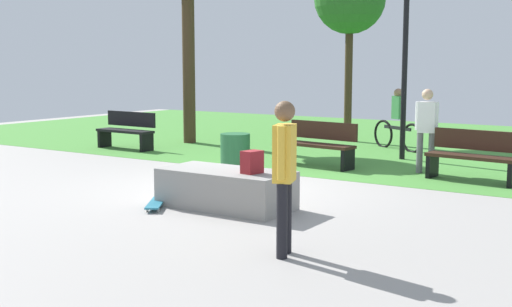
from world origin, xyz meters
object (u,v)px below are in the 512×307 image
Objects in this scene: skater_performing_trick at (284,166)px; pedestrian_with_backpack at (427,123)px; park_bench_near_lamppost at (127,129)px; lamp_post at (406,32)px; backpack_on_ledge at (252,162)px; cyclist_on_bicycle at (398,124)px; park_bench_near_path at (319,143)px; skateboard_by_ledge at (156,203)px; park_bench_far_left at (473,155)px; trash_bin at (235,153)px; concrete_ledge at (226,189)px.

pedestrian_with_backpack is at bearing 94.70° from skater_performing_trick.
lamp_post is (6.32, 1.99, 2.28)m from park_bench_near_lamppost.
cyclist_on_bicycle is (-0.79, 7.67, -0.08)m from backpack_on_ledge.
backpack_on_ledge is 7.71m from cyclist_on_bicycle.
park_bench_near_path is 3.46m from cyclist_on_bicycle.
skateboard_by_ledge is at bearing -92.50° from park_bench_near_path.
park_bench_near_lamppost is 7.01m from lamp_post.
park_bench_far_left is (1.95, 4.19, -0.24)m from backpack_on_ledge.
park_bench_far_left is 4.36m from trash_bin.
park_bench_far_left is (8.37, 0.03, 0.00)m from park_bench_near_lamppost.
park_bench_near_lamppost is (-5.94, 4.12, 0.20)m from concrete_ledge.
skater_performing_trick is 2.23× the size of trash_bin.
skateboard_by_ledge is 0.17× the size of lamp_post.
trash_bin is 0.48× the size of cyclist_on_bicycle.
pedestrian_with_backpack is (0.95, 4.61, 0.25)m from backpack_on_ledge.
skateboard_by_ledge is (-0.87, -0.55, -0.21)m from concrete_ledge.
pedestrian_with_backpack reaches higher than backpack_on_ledge.
park_bench_far_left is 2.16× the size of trash_bin.
lamp_post is 4.70m from trash_bin.
skater_performing_trick is 3.14m from skateboard_by_ledge.
concrete_ledge is 6.61m from lamp_post.
backpack_on_ledge is 4.63m from park_bench_far_left.
backpack_on_ledge is at bearing -84.11° from cyclist_on_bicycle.
park_bench_far_left is at bearing -43.77° from lamp_post.
concrete_ledge is 4.84m from pedestrian_with_backpack.
backpack_on_ledge is 0.19× the size of park_bench_far_left.
pedestrian_with_backpack is (1.04, -1.54, -1.80)m from lamp_post.
trash_bin is at bearing -19.43° from park_bench_near_lamppost.
trash_bin is 5.20m from cyclist_on_bicycle.
trash_bin is (4.29, -1.51, -0.10)m from park_bench_near_lamppost.
park_bench_near_path is at bearing 87.50° from skateboard_by_ledge.
backpack_on_ledge is 4.38m from park_bench_near_path.
trash_bin is at bearing 130.24° from skater_performing_trick.
pedestrian_with_backpack reaches higher than park_bench_near_lamppost.
backpack_on_ledge is 6.48m from lamp_post.
trash_bin is at bearing -104.93° from cyclist_on_bicycle.
pedestrian_with_backpack reaches higher than park_bench_far_left.
skateboard_by_ledge is 7.29m from lamp_post.
lamp_post is (-2.05, 1.96, 2.28)m from park_bench_far_left.
park_bench_far_left is 4.43m from cyclist_on_bicycle.
backpack_on_ledge is at bearing 20.58° from skateboard_by_ledge.
skateboard_by_ledge is 3.27m from trash_bin.
cyclist_on_bicycle reaches higher than park_bench_near_path.
skater_performing_trick is 1.05× the size of pedestrian_with_backpack.
cyclist_on_bicycle is at bearing 119.62° from pedestrian_with_backpack.
pedestrian_with_backpack is (3.07, 1.96, 0.58)m from trash_bin.
lamp_post is (1.05, 1.93, 2.28)m from park_bench_near_path.
lamp_post is at bearing 59.84° from trash_bin.
cyclist_on_bicycle is at bearing 84.17° from park_bench_near_path.
lamp_post reaches higher than skateboard_by_ledge.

